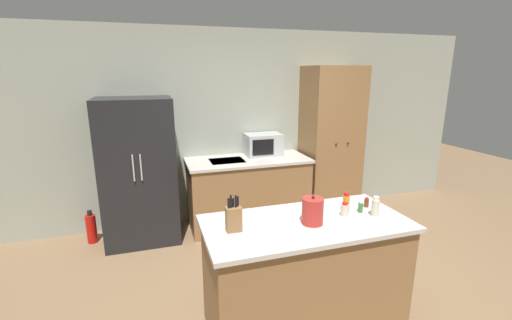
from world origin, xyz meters
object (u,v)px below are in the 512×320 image
object	(u,v)px
pantry_cabinet	(330,142)
knife_block	(234,218)
microwave	(263,144)
spice_bottle_short_red	(345,210)
spice_bottle_amber_oil	(346,203)
spice_bottle_pale_salt	(375,207)
spice_bottle_green_herb	(367,203)
fire_extinguisher	(91,228)
spice_bottle_tall_dark	(361,207)
kettle	(313,211)
refrigerator	(139,171)

from	to	relation	value
pantry_cabinet	knife_block	xyz separation A→B (m)	(-1.94, -2.06, -0.03)
pantry_cabinet	microwave	world-z (taller)	pantry_cabinet
spice_bottle_short_red	spice_bottle_amber_oil	size ratio (longest dim) A/B	0.72
knife_block	spice_bottle_short_red	xyz separation A→B (m)	(0.90, -0.01, -0.04)
knife_block	spice_bottle_pale_salt	bearing A→B (deg)	-4.21
spice_bottle_green_herb	fire_extinguisher	xyz separation A→B (m)	(-2.47, 1.97, -0.78)
spice_bottle_short_red	spice_bottle_pale_salt	bearing A→B (deg)	-17.40
microwave	spice_bottle_short_red	bearing A→B (deg)	-91.60
microwave	fire_extinguisher	world-z (taller)	microwave
fire_extinguisher	spice_bottle_tall_dark	bearing A→B (deg)	-41.14
spice_bottle_short_red	spice_bottle_green_herb	xyz separation A→B (m)	(0.28, 0.11, -0.02)
spice_bottle_green_herb	spice_bottle_short_red	bearing A→B (deg)	-158.34
pantry_cabinet	kettle	world-z (taller)	pantry_cabinet
refrigerator	microwave	distance (m)	1.66
pantry_cabinet	spice_bottle_tall_dark	xyz separation A→B (m)	(-0.88, -2.04, -0.08)
pantry_cabinet	microwave	size ratio (longest dim) A/B	4.33
spice_bottle_amber_oil	spice_bottle_green_herb	size ratio (longest dim) A/B	1.99
microwave	spice_bottle_short_red	xyz separation A→B (m)	(-0.06, -2.18, -0.08)
kettle	refrigerator	bearing A→B (deg)	121.60
pantry_cabinet	refrigerator	bearing A→B (deg)	-178.92
pantry_cabinet	kettle	distance (m)	2.52
refrigerator	spice_bottle_green_herb	world-z (taller)	refrigerator
spice_bottle_green_herb	spice_bottle_tall_dark	bearing A→B (deg)	-144.40
spice_bottle_amber_oil	fire_extinguisher	world-z (taller)	spice_bottle_amber_oil
spice_bottle_short_red	kettle	bearing A→B (deg)	-171.25
refrigerator	spice_bottle_tall_dark	world-z (taller)	refrigerator
pantry_cabinet	spice_bottle_pale_salt	distance (m)	2.30
spice_bottle_tall_dark	fire_extinguisher	xyz separation A→B (m)	(-2.35, 2.06, -0.79)
refrigerator	spice_bottle_green_herb	xyz separation A→B (m)	(1.86, -1.91, 0.09)
fire_extinguisher	microwave	bearing A→B (deg)	2.45
knife_block	spice_bottle_pale_salt	world-z (taller)	knife_block
refrigerator	spice_bottle_short_red	xyz separation A→B (m)	(1.58, -2.02, 0.11)
spice_bottle_pale_salt	kettle	distance (m)	0.54
knife_block	kettle	world-z (taller)	knife_block
spice_bottle_green_herb	microwave	bearing A→B (deg)	96.07
fire_extinguisher	kettle	bearing A→B (deg)	-48.57
spice_bottle_tall_dark	kettle	bearing A→B (deg)	-170.84
spice_bottle_amber_oil	spice_bottle_pale_salt	world-z (taller)	same
pantry_cabinet	microwave	xyz separation A→B (m)	(-0.98, 0.11, 0.01)
spice_bottle_pale_salt	kettle	bearing A→B (deg)	177.35
spice_bottle_tall_dark	spice_bottle_pale_salt	xyz separation A→B (m)	(0.06, -0.10, 0.03)
kettle	knife_block	bearing A→B (deg)	174.39
spice_bottle_short_red	spice_bottle_green_herb	size ratio (longest dim) A/B	1.42
refrigerator	spice_bottle_tall_dark	size ratio (longest dim) A/B	18.04
kettle	fire_extinguisher	distance (m)	2.97
pantry_cabinet	fire_extinguisher	world-z (taller)	pantry_cabinet
microwave	spice_bottle_amber_oil	bearing A→B (deg)	-89.99
refrigerator	kettle	bearing A→B (deg)	-58.40
knife_block	spice_bottle_tall_dark	xyz separation A→B (m)	(1.07, 0.02, -0.05)
spice_bottle_pale_salt	knife_block	bearing A→B (deg)	175.79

